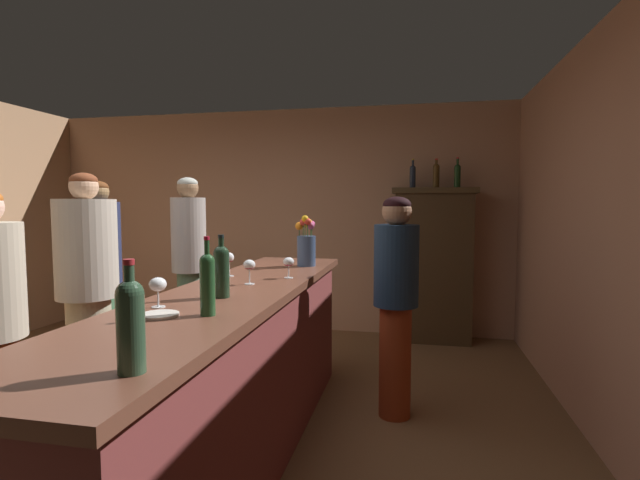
% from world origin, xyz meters
% --- Properties ---
extents(floor, '(7.30, 7.30, 0.00)m').
position_xyz_m(floor, '(0.00, 0.00, 0.00)').
color(floor, brown).
rests_on(floor, ground).
extents(wall_back, '(5.69, 0.12, 2.63)m').
position_xyz_m(wall_back, '(0.00, 2.87, 1.31)').
color(wall_back, tan).
rests_on(wall_back, ground).
extents(bar_counter, '(0.68, 3.15, 1.03)m').
position_xyz_m(bar_counter, '(0.69, -0.16, 0.52)').
color(bar_counter, brown).
rests_on(bar_counter, ground).
extents(display_cabinet, '(0.89, 0.38, 1.68)m').
position_xyz_m(display_cabinet, '(1.89, 2.59, 0.88)').
color(display_cabinet, '#3F2C18').
rests_on(display_cabinet, ground).
extents(wine_bottle_pinot, '(0.08, 0.08, 0.32)m').
position_xyz_m(wine_bottle_pinot, '(0.91, -1.44, 1.17)').
color(wine_bottle_pinot, '#2E4B34').
rests_on(wine_bottle_pinot, bar_counter).
extents(wine_bottle_syrah, '(0.06, 0.06, 0.34)m').
position_xyz_m(wine_bottle_syrah, '(0.82, -0.76, 1.17)').
color(wine_bottle_syrah, '#224D28').
rests_on(wine_bottle_syrah, bar_counter).
extents(wine_bottle_chardonnay, '(0.08, 0.08, 0.32)m').
position_xyz_m(wine_bottle_chardonnay, '(0.72, -0.38, 1.17)').
color(wine_bottle_chardonnay, '#1C3320').
rests_on(wine_bottle_chardonnay, bar_counter).
extents(wine_glass_front, '(0.07, 0.07, 0.15)m').
position_xyz_m(wine_glass_front, '(0.72, 0.02, 1.14)').
color(wine_glass_front, white).
rests_on(wine_glass_front, bar_counter).
extents(wine_glass_mid, '(0.07, 0.07, 0.14)m').
position_xyz_m(wine_glass_mid, '(0.89, 0.29, 1.13)').
color(wine_glass_mid, white).
rests_on(wine_glass_mid, bar_counter).
extents(wine_glass_rear, '(0.08, 0.08, 0.14)m').
position_xyz_m(wine_glass_rear, '(0.53, -0.66, 1.13)').
color(wine_glass_rear, white).
rests_on(wine_glass_rear, bar_counter).
extents(wine_glass_spare, '(0.07, 0.07, 0.16)m').
position_xyz_m(wine_glass_spare, '(0.48, 0.29, 1.14)').
color(wine_glass_spare, white).
rests_on(wine_glass_spare, bar_counter).
extents(flower_arrangement, '(0.16, 0.15, 0.39)m').
position_xyz_m(flower_arrangement, '(0.86, 0.90, 1.19)').
color(flower_arrangement, '#3A4E71').
rests_on(flower_arrangement, bar_counter).
extents(cheese_plate, '(0.16, 0.16, 0.01)m').
position_xyz_m(cheese_plate, '(0.62, -0.82, 1.03)').
color(cheese_plate, white).
rests_on(cheese_plate, bar_counter).
extents(display_bottle_left, '(0.06, 0.06, 0.32)m').
position_xyz_m(display_bottle_left, '(1.65, 2.59, 1.82)').
color(display_bottle_left, '#202736').
rests_on(display_bottle_left, display_cabinet).
extents(display_bottle_midleft, '(0.07, 0.07, 0.31)m').
position_xyz_m(display_bottle_midleft, '(1.90, 2.59, 1.83)').
color(display_bottle_midleft, '#4B3213').
rests_on(display_bottle_midleft, display_cabinet).
extents(display_bottle_center, '(0.07, 0.07, 0.32)m').
position_xyz_m(display_bottle_center, '(2.12, 2.59, 1.82)').
color(display_bottle_center, '#193817').
rests_on(display_bottle_center, display_cabinet).
extents(patron_tall, '(0.33, 0.33, 1.69)m').
position_xyz_m(patron_tall, '(-0.84, 0.74, 0.93)').
color(patron_tall, '#406D49').
rests_on(patron_tall, ground).
extents(patron_in_grey, '(0.32, 0.32, 1.75)m').
position_xyz_m(patron_in_grey, '(-0.36, 1.35, 0.98)').
color(patron_in_grey, '#4F6C53').
rests_on(patron_in_grey, ground).
extents(patron_by_cabinet, '(0.39, 0.39, 1.71)m').
position_xyz_m(patron_by_cabinet, '(-0.46, 0.12, 0.93)').
color(patron_by_cabinet, '#B6AD8B').
rests_on(patron_by_cabinet, ground).
extents(bartender, '(0.31, 0.31, 1.56)m').
position_xyz_m(bartender, '(1.56, 0.66, 0.87)').
color(bartender, maroon).
rests_on(bartender, ground).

